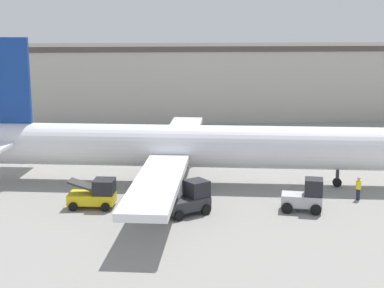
# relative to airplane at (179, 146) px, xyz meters

# --- Properties ---
(ground_plane) EXTENTS (400.00, 400.00, 0.00)m
(ground_plane) POSITION_rel_airplane_xyz_m (1.05, -0.16, -3.12)
(ground_plane) COLOR gray
(terminal_building) EXTENTS (96.72, 11.40, 9.82)m
(terminal_building) POSITION_rel_airplane_xyz_m (8.16, 33.13, 1.80)
(terminal_building) COLOR #ADA89E
(terminal_building) RESTS_ON ground_plane
(airplane) EXTENTS (38.96, 32.28, 11.77)m
(airplane) POSITION_rel_airplane_xyz_m (0.00, 0.00, 0.00)
(airplane) COLOR white
(airplane) RESTS_ON ground_plane
(ground_crew_worker) EXTENTS (0.39, 0.39, 1.76)m
(ground_crew_worker) POSITION_rel_airplane_xyz_m (13.03, -5.49, -2.18)
(ground_crew_worker) COLOR #1E2338
(ground_crew_worker) RESTS_ON ground_plane
(baggage_tug) EXTENTS (3.09, 2.43, 2.36)m
(baggage_tug) POSITION_rel_airplane_xyz_m (8.43, -7.72, -2.06)
(baggage_tug) COLOR #B2B2B7
(baggage_tug) RESTS_ON ground_plane
(belt_loader_truck) EXTENTS (3.47, 2.42, 2.07)m
(belt_loader_truck) POSITION_rel_airplane_xyz_m (-6.28, -5.74, -2.13)
(belt_loader_truck) COLOR yellow
(belt_loader_truck) RESTS_ON ground_plane
(pushback_tug) EXTENTS (3.59, 3.13, 2.28)m
(pushback_tug) POSITION_rel_airplane_xyz_m (0.30, -7.65, -2.08)
(pushback_tug) COLOR #2D2D33
(pushback_tug) RESTS_ON ground_plane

